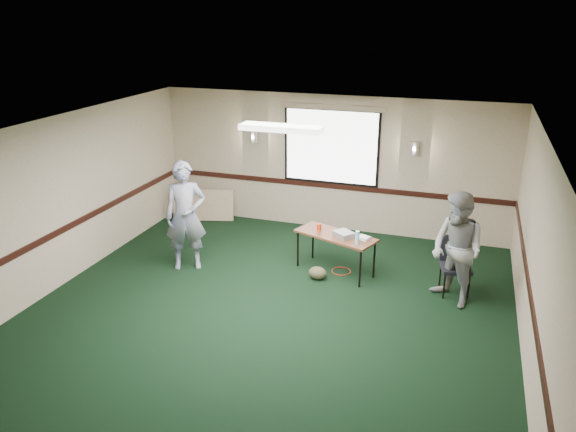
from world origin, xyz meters
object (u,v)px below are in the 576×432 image
(person_left, at_px, (186,216))
(person_right, at_px, (457,250))
(folding_table, at_px, (336,237))
(projector, at_px, (344,234))
(conference_chair, at_px, (455,260))

(person_left, height_order, person_right, person_left)
(person_left, bearing_deg, folding_table, -12.40)
(projector, distance_m, conference_chair, 1.81)
(folding_table, bearing_deg, person_right, 6.92)
(projector, distance_m, person_right, 1.85)
(projector, bearing_deg, person_left, -131.61)
(folding_table, xyz_separation_m, person_left, (-2.46, -0.61, 0.31))
(folding_table, height_order, conference_chair, conference_chair)
(folding_table, distance_m, person_left, 2.56)
(folding_table, bearing_deg, projector, -5.06)
(conference_chair, relative_size, person_right, 0.51)
(projector, xyz_separation_m, person_right, (1.81, -0.40, 0.14))
(conference_chair, bearing_deg, folding_table, 164.43)
(person_left, bearing_deg, projector, -14.65)
(conference_chair, relative_size, person_left, 0.48)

